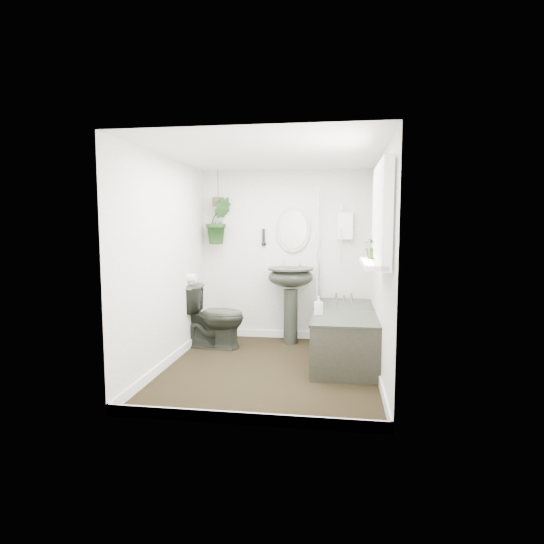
# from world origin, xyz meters

# --- Properties ---
(floor) EXTENTS (2.30, 2.80, 0.02)m
(floor) POSITION_xyz_m (0.00, 0.00, -0.01)
(floor) COLOR black
(floor) RESTS_ON ground
(ceiling) EXTENTS (2.30, 2.80, 0.02)m
(ceiling) POSITION_xyz_m (0.00, 0.00, 2.31)
(ceiling) COLOR white
(ceiling) RESTS_ON ground
(wall_back) EXTENTS (2.30, 0.02, 2.30)m
(wall_back) POSITION_xyz_m (0.00, 1.41, 1.15)
(wall_back) COLOR white
(wall_back) RESTS_ON ground
(wall_front) EXTENTS (2.30, 0.02, 2.30)m
(wall_front) POSITION_xyz_m (0.00, -1.41, 1.15)
(wall_front) COLOR white
(wall_front) RESTS_ON ground
(wall_left) EXTENTS (0.02, 2.80, 2.30)m
(wall_left) POSITION_xyz_m (-1.16, 0.00, 1.15)
(wall_left) COLOR white
(wall_left) RESTS_ON ground
(wall_right) EXTENTS (0.02, 2.80, 2.30)m
(wall_right) POSITION_xyz_m (1.16, 0.00, 1.15)
(wall_right) COLOR white
(wall_right) RESTS_ON ground
(skirting) EXTENTS (2.30, 2.80, 0.10)m
(skirting) POSITION_xyz_m (0.00, 0.00, 0.05)
(skirting) COLOR white
(skirting) RESTS_ON floor
(bathtub) EXTENTS (0.72, 1.72, 0.58)m
(bathtub) POSITION_xyz_m (0.80, 0.50, 0.29)
(bathtub) COLOR black
(bathtub) RESTS_ON floor
(bath_screen) EXTENTS (0.04, 0.72, 1.40)m
(bath_screen) POSITION_xyz_m (0.47, 0.99, 1.28)
(bath_screen) COLOR silver
(bath_screen) RESTS_ON bathtub
(shower_box) EXTENTS (0.20, 0.10, 0.35)m
(shower_box) POSITION_xyz_m (0.80, 1.34, 1.55)
(shower_box) COLOR white
(shower_box) RESTS_ON wall_back
(oval_mirror) EXTENTS (0.46, 0.03, 0.62)m
(oval_mirror) POSITION_xyz_m (0.10, 1.37, 1.50)
(oval_mirror) COLOR #B8B093
(oval_mirror) RESTS_ON wall_back
(wall_sconce) EXTENTS (0.04, 0.04, 0.22)m
(wall_sconce) POSITION_xyz_m (-0.30, 1.36, 1.40)
(wall_sconce) COLOR black
(wall_sconce) RESTS_ON wall_back
(toilet_roll_holder) EXTENTS (0.11, 0.11, 0.11)m
(toilet_roll_holder) POSITION_xyz_m (-1.10, 0.70, 0.90)
(toilet_roll_holder) COLOR white
(toilet_roll_holder) RESTS_ON wall_left
(window_recess) EXTENTS (0.08, 1.00, 0.90)m
(window_recess) POSITION_xyz_m (1.09, -0.70, 1.65)
(window_recess) COLOR white
(window_recess) RESTS_ON wall_right
(window_sill) EXTENTS (0.18, 1.00, 0.04)m
(window_sill) POSITION_xyz_m (1.02, -0.70, 1.23)
(window_sill) COLOR white
(window_sill) RESTS_ON wall_right
(window_blinds) EXTENTS (0.01, 0.86, 0.76)m
(window_blinds) POSITION_xyz_m (1.04, -0.70, 1.65)
(window_blinds) COLOR white
(window_blinds) RESTS_ON wall_right
(toilet) EXTENTS (0.84, 0.53, 0.81)m
(toilet) POSITION_xyz_m (-0.85, 0.79, 0.40)
(toilet) COLOR black
(toilet) RESTS_ON floor
(pedestal_sink) EXTENTS (0.67, 0.60, 1.01)m
(pedestal_sink) POSITION_xyz_m (0.10, 1.13, 0.51)
(pedestal_sink) COLOR black
(pedestal_sink) RESTS_ON floor
(sill_plant) EXTENTS (0.27, 0.26, 0.24)m
(sill_plant) POSITION_xyz_m (1.05, -0.40, 1.37)
(sill_plant) COLOR black
(sill_plant) RESTS_ON window_sill
(hanging_plant) EXTENTS (0.43, 0.40, 0.63)m
(hanging_plant) POSITION_xyz_m (-0.90, 1.25, 1.62)
(hanging_plant) COLOR black
(hanging_plant) RESTS_ON ceiling
(soap_bottle) EXTENTS (0.10, 0.10, 0.20)m
(soap_bottle) POSITION_xyz_m (0.51, 0.21, 0.68)
(soap_bottle) COLOR black
(soap_bottle) RESTS_ON bathtub
(hanging_pot) EXTENTS (0.16, 0.16, 0.12)m
(hanging_pot) POSITION_xyz_m (-0.90, 1.25, 1.87)
(hanging_pot) COLOR #4A342B
(hanging_pot) RESTS_ON ceiling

